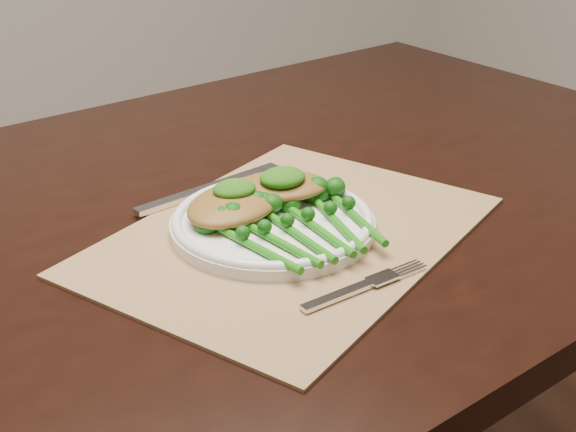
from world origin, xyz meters
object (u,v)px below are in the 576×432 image
chicken_fillet_left (235,203)px  broccolini_bundle (308,232)px  placemat (291,235)px  dinner_plate (273,222)px

chicken_fillet_left → broccolini_bundle: bearing=-91.1°
placemat → chicken_fillet_left: (-0.05, 0.05, 0.03)m
chicken_fillet_left → broccolini_bundle: (0.05, -0.09, -0.01)m
placemat → broccolini_bundle: (0.00, -0.04, 0.02)m
broccolini_bundle → chicken_fillet_left: bearing=114.2°
placemat → chicken_fillet_left: bearing=104.8°
placemat → chicken_fillet_left: size_ratio=3.36×
chicken_fillet_left → dinner_plate: bearing=-77.7°
dinner_plate → broccolini_bundle: size_ratio=1.29×
placemat → dinner_plate: 0.03m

